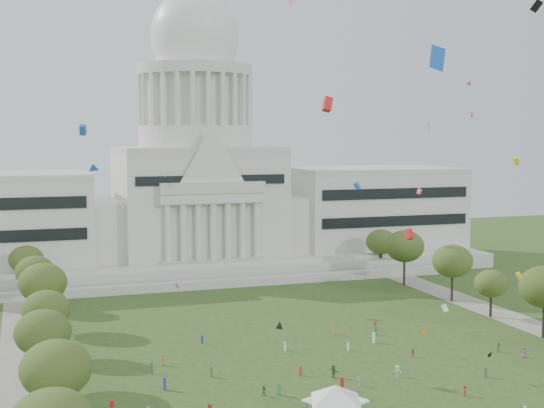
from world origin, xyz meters
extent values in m
plane|color=#2E491D|center=(0.00, 0.00, 0.00)|extent=(400.00, 400.00, 0.00)
cube|color=beige|center=(0.00, 115.00, 2.00)|extent=(160.00, 60.00, 4.00)
cube|color=beige|center=(0.00, 82.00, 1.00)|extent=(130.00, 3.00, 2.00)
cube|color=beige|center=(0.00, 90.00, 2.50)|extent=(140.00, 3.00, 5.00)
cube|color=silver|center=(55.00, 114.00, 15.00)|extent=(50.00, 34.00, 22.00)
cube|color=silver|center=(-27.00, 112.00, 12.00)|extent=(12.00, 26.00, 16.00)
cube|color=silver|center=(27.00, 112.00, 12.00)|extent=(12.00, 26.00, 16.00)
cube|color=silver|center=(0.00, 114.00, 18.00)|extent=(44.00, 38.00, 28.00)
cube|color=silver|center=(0.00, 94.00, 21.20)|extent=(28.00, 3.00, 2.40)
cube|color=black|center=(55.00, 96.80, 17.00)|extent=(46.00, 0.40, 11.00)
cylinder|color=silver|center=(0.00, 114.00, 37.40)|extent=(32.00, 32.00, 6.00)
cylinder|color=silver|center=(0.00, 114.00, 47.40)|extent=(28.00, 28.00, 14.00)
cylinder|color=beige|center=(0.00, 114.00, 55.90)|extent=(32.40, 32.40, 3.00)
cylinder|color=silver|center=(0.00, 114.00, 61.40)|extent=(22.00, 22.00, 8.00)
ellipsoid|color=silver|center=(0.00, 114.00, 65.40)|extent=(25.00, 25.00, 26.20)
cube|color=gray|center=(-48.00, 30.00, 0.02)|extent=(8.00, 160.00, 0.04)
cube|color=gray|center=(48.00, 30.00, 0.02)|extent=(8.00, 160.00, 0.04)
ellipsoid|color=#3A501D|center=(-44.07, -2.96, 8.97)|extent=(8.86, 8.86, 7.25)
cylinder|color=black|center=(-45.04, 17.30, 2.73)|extent=(0.56, 0.56, 5.47)
ellipsoid|color=#32471A|center=(-45.04, 17.30, 8.53)|extent=(8.42, 8.42, 6.89)
cylinder|color=black|center=(44.17, 17.44, 3.10)|extent=(0.56, 0.56, 6.20)
cylinder|color=black|center=(-44.09, 33.92, 2.64)|extent=(0.56, 0.56, 5.27)
ellipsoid|color=#354D1A|center=(-44.09, 33.92, 8.23)|extent=(8.12, 8.12, 6.65)
cylinder|color=black|center=(44.40, 34.48, 2.28)|extent=(0.56, 0.56, 4.56)
ellipsoid|color=#3F4F1D|center=(44.40, 34.48, 7.11)|extent=(7.01, 7.01, 5.74)
cylinder|color=black|center=(-44.08, 52.42, 3.02)|extent=(0.56, 0.56, 6.03)
ellipsoid|color=#3B4D19|center=(-44.08, 52.42, 9.41)|extent=(9.29, 9.29, 7.60)
cylinder|color=black|center=(44.76, 50.04, 2.98)|extent=(0.56, 0.56, 5.97)
ellipsoid|color=#384E1D|center=(44.76, 50.04, 9.31)|extent=(9.19, 9.19, 7.52)
cylinder|color=black|center=(-45.22, 71.01, 2.70)|extent=(0.56, 0.56, 5.41)
ellipsoid|color=#384A1B|center=(-45.22, 71.01, 8.44)|extent=(8.33, 8.33, 6.81)
cylinder|color=black|center=(43.49, 70.19, 3.19)|extent=(0.56, 0.56, 6.37)
ellipsoid|color=#39511C|center=(43.49, 70.19, 9.94)|extent=(9.82, 9.82, 8.03)
cylinder|color=black|center=(-46.87, 89.14, 2.66)|extent=(0.56, 0.56, 5.32)
ellipsoid|color=#3B5018|center=(-46.87, 89.14, 8.29)|extent=(8.19, 8.19, 6.70)
cylinder|color=black|center=(45.96, 88.13, 2.73)|extent=(0.56, 0.56, 5.47)
ellipsoid|color=#344E18|center=(45.96, 88.13, 8.53)|extent=(8.42, 8.42, 6.89)
cylinder|color=#4C4C4C|center=(-11.85, -5.35, 1.33)|extent=(0.12, 0.12, 2.66)
cylinder|color=#4C4C4C|center=(-5.89, -5.35, 1.33)|extent=(0.12, 0.12, 2.66)
cube|color=white|center=(-8.87, -8.33, 2.77)|extent=(8.49, 8.49, 0.21)
pyramid|color=white|center=(-8.87, -8.33, 3.94)|extent=(11.88, 11.88, 2.13)
imported|color=#994C8C|center=(32.97, 8.06, 0.91)|extent=(0.98, 1.06, 1.82)
imported|color=olive|center=(30.85, 12.24, 0.81)|extent=(0.89, 0.91, 1.62)
imported|color=silver|center=(7.65, 5.66, 0.91)|extent=(1.24, 1.29, 1.83)
imported|color=silver|center=(0.03, 3.62, 0.85)|extent=(0.83, 1.12, 1.70)
imported|color=#33723F|center=(-2.03, 8.42, 1.00)|extent=(1.38, 2.00, 2.01)
imported|color=#33723F|center=(-14.94, 3.92, 0.75)|extent=(0.84, 0.68, 1.50)
imported|color=#B21E1E|center=(12.80, -5.29, 0.80)|extent=(0.76, 1.13, 1.60)
imported|color=#B21E1E|center=(15.20, 14.43, 0.73)|extent=(0.77, 0.97, 1.46)
cube|color=#994C8C|center=(-2.93, -1.30, 0.82)|extent=(0.44, 0.51, 1.64)
cube|color=#B21E1E|center=(17.15, 32.88, 0.77)|extent=(0.48, 0.41, 1.53)
cube|color=navy|center=(-28.12, 11.02, 0.94)|extent=(0.32, 0.50, 1.88)
cube|color=olive|center=(-26.38, 23.06, 0.93)|extent=(0.36, 0.52, 1.86)
cube|color=navy|center=(-17.13, 33.76, 0.75)|extent=(0.40, 0.47, 1.51)
cube|color=navy|center=(-42.00, 18.88, 0.81)|extent=(0.48, 0.50, 1.62)
cube|color=#33723F|center=(-12.76, 3.38, 0.85)|extent=(0.44, 0.53, 1.70)
cube|color=#33723F|center=(15.46, 29.31, 0.84)|extent=(0.49, 0.36, 1.68)
cube|color=silver|center=(12.78, 24.51, 0.94)|extent=(0.32, 0.51, 1.89)
cube|color=#33723F|center=(20.59, 1.04, 0.80)|extent=(0.50, 0.44, 1.60)
cube|color=silver|center=(-4.31, 24.67, 0.78)|extent=(0.28, 0.43, 1.56)
cube|color=#B21E1E|center=(-3.17, 2.62, 0.97)|extent=(0.54, 0.37, 1.94)
cube|color=#4C4C51|center=(-20.06, 14.71, 0.88)|extent=(0.40, 0.52, 1.75)
cube|color=silver|center=(6.26, 21.35, 0.73)|extent=(0.26, 0.40, 1.47)
cube|color=olive|center=(7.93, 31.81, 0.85)|extent=(0.38, 0.50, 1.70)
cube|color=#B21E1E|center=(-6.61, 10.97, 0.75)|extent=(0.27, 0.41, 1.49)
cube|color=#B21E1E|center=(-36.63, 3.79, 0.92)|extent=(0.57, 0.49, 1.85)
cube|color=#33723F|center=(-28.68, 19.23, 0.90)|extent=(0.56, 0.51, 1.79)
cube|color=#4C4C51|center=(-39.52, 27.50, 0.94)|extent=(0.39, 0.54, 1.88)
camera|label=1|loc=(-47.44, -97.77, 37.69)|focal=50.00mm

